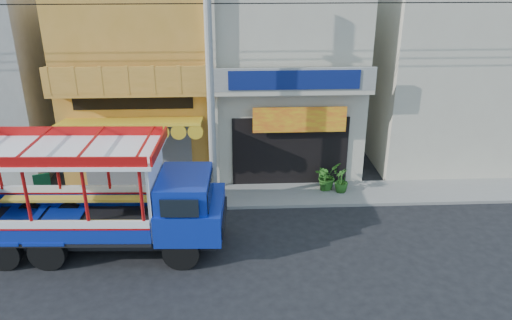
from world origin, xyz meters
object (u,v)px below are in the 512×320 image
at_px(utility_pole, 214,74).
at_px(green_sign, 43,187).
at_px(songthaew_truck, 115,199).
at_px(potted_plant_b, 323,180).
at_px(potted_plant_a, 327,176).
at_px(potted_plant_c, 341,180).

height_order(utility_pole, green_sign, utility_pole).
height_order(songthaew_truck, potted_plant_b, songthaew_truck).
distance_m(utility_pole, songthaew_truck, 5.27).
relative_size(songthaew_truck, green_sign, 8.61).
relative_size(utility_pole, potted_plant_a, 26.01).
bearing_deg(potted_plant_c, green_sign, -76.80).
height_order(potted_plant_a, potted_plant_c, potted_plant_a).
xyz_separation_m(utility_pole, green_sign, (-6.72, 0.90, -4.52)).
relative_size(utility_pole, songthaew_truck, 3.47).
distance_m(potted_plant_b, potted_plant_c, 0.70).
xyz_separation_m(utility_pole, potted_plant_b, (4.11, 0.96, -4.49)).
bearing_deg(green_sign, utility_pole, -7.60).
relative_size(potted_plant_a, potted_plant_b, 1.27).
bearing_deg(potted_plant_c, potted_plant_b, -92.00).
relative_size(utility_pole, green_sign, 29.91).
distance_m(potted_plant_a, potted_plant_c, 0.60).
bearing_deg(potted_plant_b, green_sign, 62.71).
xyz_separation_m(songthaew_truck, green_sign, (-3.64, 3.69, -1.28)).
relative_size(green_sign, potted_plant_c, 0.97).
xyz_separation_m(songthaew_truck, potted_plant_c, (7.86, 3.56, -1.19)).
xyz_separation_m(potted_plant_a, potted_plant_b, (-0.16, -0.11, -0.11)).
height_order(songthaew_truck, potted_plant_c, songthaew_truck).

